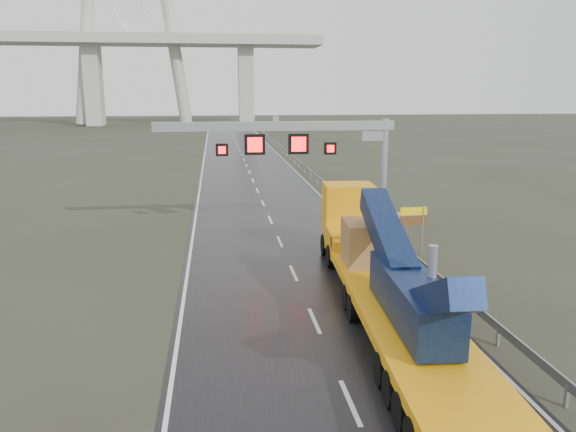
{
  "coord_description": "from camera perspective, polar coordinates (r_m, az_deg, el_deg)",
  "views": [
    {
      "loc": [
        -3.68,
        -16.4,
        8.87
      ],
      "look_at": [
        -0.42,
        8.88,
        3.2
      ],
      "focal_mm": 35.0,
      "sensor_mm": 36.0,
      "label": 1
    }
  ],
  "objects": [
    {
      "name": "ground",
      "position": [
        19.01,
        4.86,
        -15.33
      ],
      "size": [
        400.0,
        400.0,
        0.0
      ],
      "primitive_type": "plane",
      "color": "#2D3021",
      "rests_on": "ground"
    },
    {
      "name": "striped_barrier",
      "position": [
        37.49,
        10.78,
        -0.5
      ],
      "size": [
        0.7,
        0.46,
        1.1
      ],
      "primitive_type": "cube",
      "rotation": [
        0.0,
        0.0,
        -0.18
      ],
      "color": "red",
      "rests_on": "ground"
    },
    {
      "name": "guardrail",
      "position": [
        48.12,
        4.49,
        2.73
      ],
      "size": [
        0.2,
        140.0,
        1.4
      ],
      "primitive_type": null,
      "color": "gray",
      "rests_on": "ground"
    },
    {
      "name": "sign_gantry",
      "position": [
        35.03,
        2.21,
        7.2
      ],
      "size": [
        14.9,
        1.2,
        7.42
      ],
      "color": "#B9B8B4",
      "rests_on": "ground"
    },
    {
      "name": "exit_sign_pair",
      "position": [
        31.89,
        12.6,
        -0.45
      ],
      "size": [
        1.56,
        0.16,
        2.67
      ],
      "rotation": [
        0.0,
        0.0,
        0.06
      ],
      "color": "#9A9EA2",
      "rests_on": "ground"
    },
    {
      "name": "road",
      "position": [
        57.21,
        -3.58,
        3.61
      ],
      "size": [
        11.0,
        200.0,
        0.02
      ],
      "primitive_type": "cube",
      "color": "black",
      "rests_on": "ground"
    },
    {
      "name": "heavy_haul_truck",
      "position": [
        24.31,
        8.99,
        -4.41
      ],
      "size": [
        4.19,
        20.44,
        4.77
      ],
      "rotation": [
        0.0,
        0.0,
        -0.06
      ],
      "color": "#DA9B0C",
      "rests_on": "ground"
    }
  ]
}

